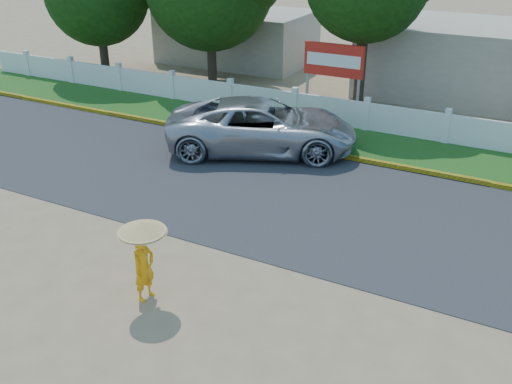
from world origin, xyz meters
TOP-DOWN VIEW (x-y plane):
  - ground at (0.00, 0.00)m, footprint 120.00×120.00m
  - road at (0.00, 4.50)m, footprint 60.00×7.00m
  - grass_verge at (0.00, 9.75)m, footprint 60.00×3.50m
  - curb at (0.00, 8.05)m, footprint 40.00×0.18m
  - fence at (0.00, 11.20)m, footprint 40.00×0.10m
  - building_near at (3.00, 18.00)m, footprint 10.00×6.00m
  - building_far at (-10.00, 19.00)m, footprint 8.00×5.00m
  - vehicle at (-2.58, 7.45)m, footprint 7.20×5.41m
  - monk_with_parasol at (-0.90, -1.40)m, footprint 1.04×1.04m
  - billboard at (-1.84, 12.30)m, footprint 2.50×0.13m

SIDE VIEW (x-z plane):
  - ground at x=0.00m, z-range 0.00..0.00m
  - road at x=0.00m, z-range 0.00..0.02m
  - grass_verge at x=0.00m, z-range 0.00..0.03m
  - curb at x=0.00m, z-range 0.00..0.16m
  - fence at x=0.00m, z-range 0.00..1.10m
  - vehicle at x=-2.58m, z-range 0.00..1.82m
  - monk_with_parasol at x=-0.90m, z-range 0.29..2.19m
  - building_far at x=-10.00m, z-range 0.00..2.80m
  - building_near at x=3.00m, z-range 0.00..3.20m
  - billboard at x=-1.84m, z-range 0.67..3.62m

